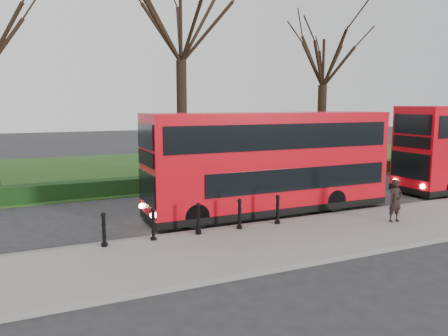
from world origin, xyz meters
name	(u,v)px	position (x,y,z in m)	size (l,w,h in m)	color
ground	(220,224)	(0.00, 0.00, 0.00)	(120.00, 120.00, 0.00)	#28282B
pavement	(260,245)	(0.00, -3.00, 0.07)	(60.00, 4.00, 0.15)	gray
kerb	(232,228)	(0.00, -1.00, 0.07)	(60.00, 0.25, 0.16)	slate
grass_verge	(131,169)	(0.00, 15.00, 0.03)	(60.00, 18.00, 0.06)	#224517
hedge	(166,183)	(0.00, 6.80, 0.40)	(60.00, 0.90, 0.80)	black
yellow_line_outer	(228,228)	(0.00, -0.70, 0.01)	(60.00, 0.10, 0.01)	yellow
yellow_line_inner	(226,227)	(0.00, -0.50, 0.01)	(60.00, 0.10, 0.01)	yellow
tree_mid	(181,20)	(2.00, 10.00, 9.11)	(8.02, 8.02, 12.53)	black
tree_right	(324,57)	(12.00, 10.00, 7.49)	(6.60, 6.60, 10.31)	black
bollard_row	(198,219)	(-1.39, -1.35, 0.65)	(6.22, 0.15, 1.00)	black
bus_lead	(270,163)	(2.54, 0.72, 2.05)	(10.22, 2.35, 4.06)	red
pedestrian	(395,201)	(5.69, -2.88, 0.93)	(0.57, 0.37, 1.55)	black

